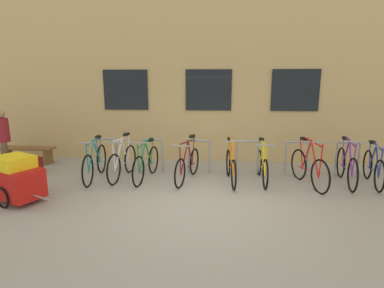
{
  "coord_description": "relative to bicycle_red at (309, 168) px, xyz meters",
  "views": [
    {
      "loc": [
        0.27,
        -5.41,
        2.28
      ],
      "look_at": [
        -0.33,
        1.6,
        0.83
      ],
      "focal_mm": 27.93,
      "sensor_mm": 36.0,
      "label": 1
    }
  ],
  "objects": [
    {
      "name": "bicycle_orange",
      "position": [
        -1.73,
        0.11,
        -0.02
      ],
      "size": [
        0.44,
        1.7,
        1.09
      ],
      "color": "black",
      "rests_on": "ground"
    },
    {
      "name": "backpack",
      "position": [
        -6.59,
        0.25,
        -0.18
      ],
      "size": [
        0.32,
        0.27,
        0.44
      ],
      "primitive_type": "cube",
      "rotation": [
        0.0,
        0.0,
        -0.27
      ],
      "color": "maroon",
      "rests_on": "ground"
    },
    {
      "name": "bicycle_teal",
      "position": [
        -4.96,
        0.05,
        -0.01
      ],
      "size": [
        0.44,
        1.82,
        1.01
      ],
      "color": "black",
      "rests_on": "ground"
    },
    {
      "name": "ground_plane",
      "position": [
        -2.33,
        -1.22,
        -0.4
      ],
      "size": [
        42.0,
        42.0,
        0.0
      ],
      "primitive_type": "plane",
      "color": "#9E998E"
    },
    {
      "name": "bicycle_red",
      "position": [
        0.0,
        0.0,
        0.0
      ],
      "size": [
        0.5,
        1.68,
        1.11
      ],
      "color": "black",
      "rests_on": "ground"
    },
    {
      "name": "bicycle_maroon",
      "position": [
        -2.74,
        0.13,
        -0.03
      ],
      "size": [
        0.54,
        1.71,
        1.05
      ],
      "color": "black",
      "rests_on": "ground"
    },
    {
      "name": "bike_rack",
      "position": [
        -1.91,
        0.68,
        0.12
      ],
      "size": [
        6.58,
        0.05,
        0.88
      ],
      "color": "gray",
      "rests_on": "ground"
    },
    {
      "name": "bicycle_yellow",
      "position": [
        -0.99,
        0.22,
        -0.03
      ],
      "size": [
        0.44,
        1.7,
        0.99
      ],
      "color": "black",
      "rests_on": "ground"
    },
    {
      "name": "storefront_building",
      "position": [
        -2.33,
        5.41,
        2.76
      ],
      "size": [
        28.0,
        6.91,
        6.33
      ],
      "color": "tan",
      "rests_on": "ground"
    },
    {
      "name": "bicycle_white",
      "position": [
        -4.33,
        0.19,
        -0.01
      ],
      "size": [
        0.44,
        1.71,
        1.07
      ],
      "color": "black",
      "rests_on": "ground"
    },
    {
      "name": "bicycle_purple",
      "position": [
        0.9,
        0.22,
        0.0
      ],
      "size": [
        0.45,
        1.8,
        1.1
      ],
      "color": "black",
      "rests_on": "ground"
    },
    {
      "name": "person_by_bench",
      "position": [
        -7.36,
        0.21,
        0.54
      ],
      "size": [
        0.32,
        0.32,
        1.64
      ],
      "color": "brown",
      "rests_on": "ground"
    },
    {
      "name": "bicycle_blue",
      "position": [
        1.48,
        0.2,
        -0.02
      ],
      "size": [
        0.49,
        1.65,
        0.99
      ],
      "color": "black",
      "rests_on": "ground"
    },
    {
      "name": "bicycle_green",
      "position": [
        -3.73,
        0.14,
        -0.02
      ],
      "size": [
        0.44,
        1.74,
        1.01
      ],
      "color": "black",
      "rests_on": "ground"
    },
    {
      "name": "wooden_bench",
      "position": [
        -7.47,
        1.23,
        -0.06
      ],
      "size": [
        1.55,
        0.4,
        0.47
      ],
      "color": "brown",
      "rests_on": "ground"
    },
    {
      "name": "bike_trailer",
      "position": [
        -5.88,
        -1.46,
        0.06
      ],
      "size": [
        1.45,
        0.92,
        0.92
      ],
      "color": "red",
      "rests_on": "ground"
    }
  ]
}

